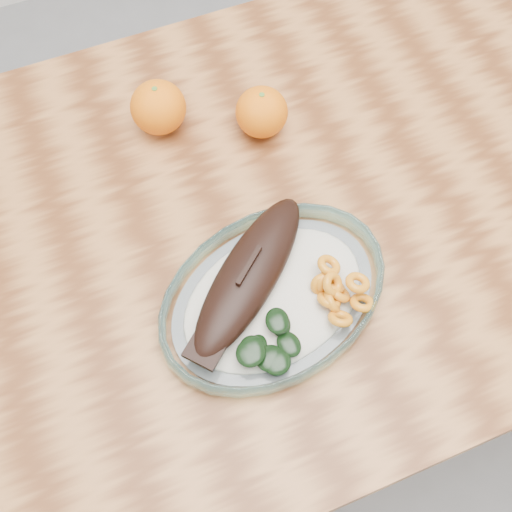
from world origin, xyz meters
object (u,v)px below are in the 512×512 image
Objects in this scene: plated_meal at (272,294)px; orange_right at (262,112)px; dining_table at (286,235)px; orange_left at (158,107)px.

plated_meal reaches higher than orange_right.
orange_right is at bearing 84.31° from dining_table.
dining_table is 0.20m from plated_meal.
orange_left is at bearing 155.11° from orange_right.
plated_meal is at bearing -82.63° from orange_left.
dining_table is 1.74× the size of plated_meal.
plated_meal reaches higher than dining_table.
plated_meal is 8.32× the size of orange_left.
plated_meal is 8.85× the size of orange_right.
orange_right is at bearing -24.89° from orange_left.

